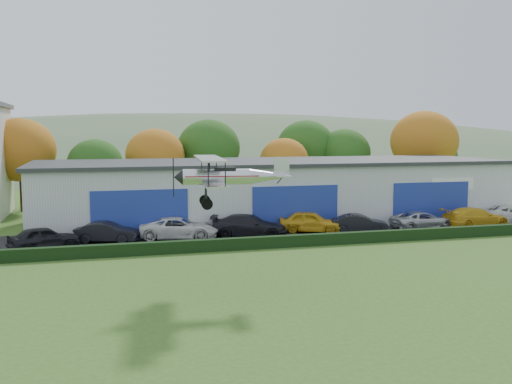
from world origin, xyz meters
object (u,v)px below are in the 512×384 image
object	(u,v)px
car_3	(249,226)
car_5	(359,224)
car_1	(107,232)
car_7	(475,218)
car_0	(44,238)
car_4	(310,222)
car_6	(422,220)
car_2	(179,228)
hangar	(273,190)
biplane	(226,175)

from	to	relation	value
car_3	car_5	size ratio (longest dim) A/B	1.29
car_1	car_7	size ratio (longest dim) A/B	0.78
car_0	car_5	xyz separation A→B (m)	(22.86, 0.27, -0.06)
car_4	car_6	bearing A→B (deg)	-73.00
car_0	car_1	size ratio (longest dim) A/B	1.05
car_2	car_7	distance (m)	23.91
car_5	car_7	size ratio (longest dim) A/B	0.78
hangar	car_2	size ratio (longest dim) A/B	7.19
hangar	car_1	size ratio (longest dim) A/B	9.30
car_6	biplane	world-z (taller)	biplane
car_4	biplane	bearing A→B (deg)	169.05
car_3	car_1	bearing A→B (deg)	107.99
car_3	hangar	bearing A→B (deg)	-7.67
car_3	car_4	size ratio (longest dim) A/B	1.17
hangar	car_0	size ratio (longest dim) A/B	8.88
car_3	car_4	xyz separation A→B (m)	(5.05, 0.61, 0.00)
hangar	car_1	world-z (taller)	hangar
hangar	car_0	xyz separation A→B (m)	(-18.46, -8.55, -1.83)
car_1	car_3	distance (m)	10.29
hangar	car_2	world-z (taller)	hangar
car_1	biplane	bearing A→B (deg)	-142.88
car_0	car_4	bearing A→B (deg)	-105.87
car_0	car_4	distance (m)	19.43
car_3	biplane	distance (m)	15.02
car_0	car_3	bearing A→B (deg)	-106.63
car_5	car_6	world-z (taller)	car_5
car_1	car_0	bearing A→B (deg)	126.75
biplane	car_4	bearing A→B (deg)	61.60
car_1	car_6	bearing A→B (deg)	-76.96
car_4	car_7	world-z (taller)	car_4
car_0	car_7	size ratio (longest dim) A/B	0.81
car_4	car_7	bearing A→B (deg)	-72.48
car_4	hangar	bearing A→B (deg)	31.35
car_0	car_1	distance (m)	4.33
car_1	car_5	bearing A→B (deg)	-78.41
car_2	car_3	distance (m)	5.17
car_1	car_4	bearing A→B (deg)	-74.29
car_3	car_6	xyz separation A→B (m)	(14.13, -0.50, -0.10)
car_4	biplane	xyz separation A→B (m)	(-9.79, -14.02, 4.84)
car_0	car_2	xyz separation A→B (m)	(9.17, 1.53, 0.01)
car_6	biplane	size ratio (longest dim) A/B	0.77
car_3	car_6	size ratio (longest dim) A/B	1.10
car_2	car_5	bearing A→B (deg)	-82.85
car_7	car_1	bearing A→B (deg)	83.35
car_3	car_2	bearing A→B (deg)	105.33
biplane	hangar	bearing A→B (deg)	73.53
car_5	car_4	bearing A→B (deg)	88.19
car_0	car_4	size ratio (longest dim) A/B	0.95
hangar	car_1	distance (m)	16.13
car_7	car_5	bearing A→B (deg)	85.18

